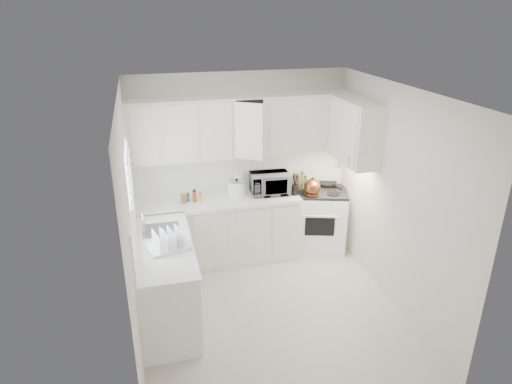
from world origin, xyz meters
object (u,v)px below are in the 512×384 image
object	(u,v)px
stove	(318,211)
tea_kettle	(312,186)
microwave	(270,181)
dish_rack	(167,239)
rice_cooker	(237,187)
utensil_crock	(295,183)

from	to	relation	value
stove	tea_kettle	size ratio (longest dim) A/B	4.14
microwave	dish_rack	xyz separation A→B (m)	(-1.50, -1.23, -0.06)
microwave	dish_rack	world-z (taller)	microwave
stove	microwave	size ratio (longest dim) A/B	2.25
microwave	rice_cooker	bearing A→B (deg)	177.00
stove	utensil_crock	distance (m)	0.69
utensil_crock	stove	bearing A→B (deg)	16.91
stove	tea_kettle	world-z (taller)	tea_kettle
rice_cooker	dish_rack	size ratio (longest dim) A/B	0.58
stove	rice_cooker	xyz separation A→B (m)	(-1.21, 0.06, 0.48)
stove	rice_cooker	distance (m)	1.30
stove	tea_kettle	xyz separation A→B (m)	(-0.18, -0.16, 0.48)
stove	microwave	xyz separation A→B (m)	(-0.75, 0.01, 0.54)
rice_cooker	stove	bearing A→B (deg)	16.05
stove	dish_rack	size ratio (longest dim) A/B	2.79
microwave	dish_rack	size ratio (longest dim) A/B	1.24
tea_kettle	microwave	bearing A→B (deg)	141.24
tea_kettle	utensil_crock	xyz separation A→B (m)	(-0.24, 0.03, 0.05)
stove	dish_rack	world-z (taller)	stove
dish_rack	tea_kettle	bearing A→B (deg)	12.50
tea_kettle	utensil_crock	bearing A→B (deg)	150.30
rice_cooker	utensil_crock	xyz separation A→B (m)	(0.78, -0.18, 0.05)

